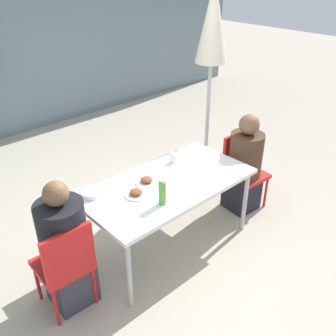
{
  "coord_description": "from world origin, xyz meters",
  "views": [
    {
      "loc": [
        -1.98,
        -2.15,
        2.55
      ],
      "look_at": [
        0.0,
        0.0,
        0.89
      ],
      "focal_mm": 40.0,
      "sensor_mm": 36.0,
      "label": 1
    }
  ],
  "objects_px": {
    "person_left": "(66,249)",
    "drinking_cup": "(173,158)",
    "closed_umbrella": "(212,33)",
    "person_right": "(244,167)",
    "chair_left": "(65,262)",
    "bottle": "(162,192)",
    "salad_bowl": "(91,193)",
    "chair_right": "(242,166)"
  },
  "relations": [
    {
      "from": "person_left",
      "to": "drinking_cup",
      "type": "height_order",
      "value": "person_left"
    },
    {
      "from": "person_left",
      "to": "closed_umbrella",
      "type": "relative_size",
      "value": 0.49
    },
    {
      "from": "closed_umbrella",
      "to": "person_right",
      "type": "bearing_deg",
      "value": -103.28
    },
    {
      "from": "closed_umbrella",
      "to": "chair_left",
      "type": "bearing_deg",
      "value": -164.1
    },
    {
      "from": "closed_umbrella",
      "to": "person_left",
      "type": "bearing_deg",
      "value": -165.58
    },
    {
      "from": "bottle",
      "to": "salad_bowl",
      "type": "height_order",
      "value": "bottle"
    },
    {
      "from": "bottle",
      "to": "salad_bowl",
      "type": "xyz_separation_m",
      "value": [
        -0.37,
        0.51,
        -0.09
      ]
    },
    {
      "from": "person_left",
      "to": "drinking_cup",
      "type": "relative_size",
      "value": 11.69
    },
    {
      "from": "chair_right",
      "to": "person_right",
      "type": "height_order",
      "value": "person_right"
    },
    {
      "from": "chair_left",
      "to": "person_left",
      "type": "distance_m",
      "value": 0.11
    },
    {
      "from": "salad_bowl",
      "to": "bottle",
      "type": "bearing_deg",
      "value": -54.13
    },
    {
      "from": "chair_right",
      "to": "person_right",
      "type": "relative_size",
      "value": 0.75
    },
    {
      "from": "chair_left",
      "to": "person_right",
      "type": "height_order",
      "value": "person_right"
    },
    {
      "from": "chair_left",
      "to": "chair_right",
      "type": "xyz_separation_m",
      "value": [
        2.22,
        0.02,
        0.0
      ]
    },
    {
      "from": "chair_left",
      "to": "person_left",
      "type": "xyz_separation_m",
      "value": [
        0.05,
        0.08,
        0.05
      ]
    },
    {
      "from": "chair_left",
      "to": "closed_umbrella",
      "type": "height_order",
      "value": "closed_umbrella"
    },
    {
      "from": "person_right",
      "to": "salad_bowl",
      "type": "height_order",
      "value": "person_right"
    },
    {
      "from": "closed_umbrella",
      "to": "salad_bowl",
      "type": "xyz_separation_m",
      "value": [
        -1.86,
        -0.34,
        -1.06
      ]
    },
    {
      "from": "person_left",
      "to": "chair_right",
      "type": "bearing_deg",
      "value": 0.74
    },
    {
      "from": "chair_left",
      "to": "salad_bowl",
      "type": "xyz_separation_m",
      "value": [
        0.47,
        0.33,
        0.27
      ]
    },
    {
      "from": "chair_left",
      "to": "bottle",
      "type": "xyz_separation_m",
      "value": [
        0.84,
        -0.18,
        0.36
      ]
    },
    {
      "from": "person_left",
      "to": "drinking_cup",
      "type": "distance_m",
      "value": 1.39
    },
    {
      "from": "person_left",
      "to": "salad_bowl",
      "type": "height_order",
      "value": "person_left"
    },
    {
      "from": "drinking_cup",
      "to": "bottle",
      "type": "bearing_deg",
      "value": -140.62
    },
    {
      "from": "closed_umbrella",
      "to": "salad_bowl",
      "type": "bearing_deg",
      "value": -169.76
    },
    {
      "from": "person_right",
      "to": "salad_bowl",
      "type": "distance_m",
      "value": 1.75
    },
    {
      "from": "chair_right",
      "to": "salad_bowl",
      "type": "bearing_deg",
      "value": -5.01
    },
    {
      "from": "chair_right",
      "to": "closed_umbrella",
      "type": "distance_m",
      "value": 1.48
    },
    {
      "from": "bottle",
      "to": "chair_right",
      "type": "bearing_deg",
      "value": 8.48
    },
    {
      "from": "chair_right",
      "to": "person_left",
      "type": "bearing_deg",
      "value": 3.44
    },
    {
      "from": "closed_umbrella",
      "to": "drinking_cup",
      "type": "bearing_deg",
      "value": -157.47
    },
    {
      "from": "person_left",
      "to": "chair_left",
      "type": "bearing_deg",
      "value": -121.84
    },
    {
      "from": "bottle",
      "to": "salad_bowl",
      "type": "distance_m",
      "value": 0.64
    },
    {
      "from": "bottle",
      "to": "salad_bowl",
      "type": "bearing_deg",
      "value": 125.87
    },
    {
      "from": "person_left",
      "to": "chair_right",
      "type": "relative_size",
      "value": 1.37
    },
    {
      "from": "person_left",
      "to": "bottle",
      "type": "distance_m",
      "value": 0.89
    },
    {
      "from": "closed_umbrella",
      "to": "drinking_cup",
      "type": "xyz_separation_m",
      "value": [
        -0.93,
        -0.39,
        -1.03
      ]
    },
    {
      "from": "bottle",
      "to": "person_left",
      "type": "bearing_deg",
      "value": 161.69
    },
    {
      "from": "closed_umbrella",
      "to": "drinking_cup",
      "type": "height_order",
      "value": "closed_umbrella"
    },
    {
      "from": "chair_right",
      "to": "person_right",
      "type": "xyz_separation_m",
      "value": [
        -0.06,
        -0.08,
        0.04
      ]
    },
    {
      "from": "chair_right",
      "to": "bottle",
      "type": "height_order",
      "value": "bottle"
    },
    {
      "from": "person_left",
      "to": "drinking_cup",
      "type": "bearing_deg",
      "value": 10.67
    }
  ]
}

